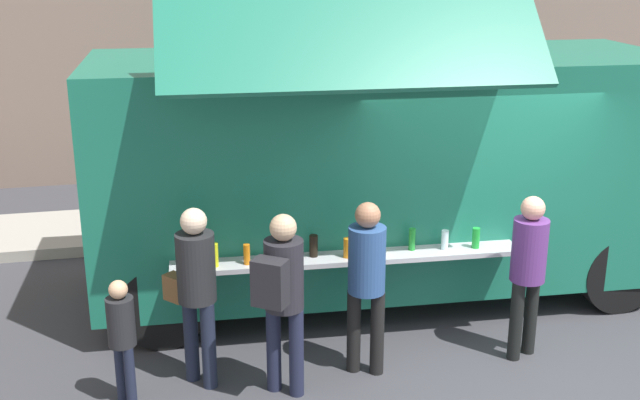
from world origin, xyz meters
TOP-DOWN VIEW (x-y plane):
  - ground_plane at (0.00, 0.00)m, footprint 60.00×60.00m
  - curb_strip at (-4.70, 4.45)m, footprint 28.00×1.60m
  - food_truck_main at (-0.70, 1.83)m, footprint 6.46×3.18m
  - trash_bin at (2.93, 4.15)m, footprint 0.60×0.60m
  - customer_front_ordering at (-1.36, 0.05)m, footprint 0.35×0.35m
  - customer_mid_with_backpack at (-2.19, -0.18)m, footprint 0.50×0.55m
  - customer_rear_waiting at (-2.92, 0.19)m, footprint 0.48×0.51m
  - customer_extra_browsing at (0.24, 0.03)m, footprint 0.34×0.34m
  - child_near_queue at (-3.58, -0.04)m, footprint 0.24×0.24m

SIDE VIEW (x-z plane):
  - ground_plane at x=0.00m, z-range 0.00..0.00m
  - curb_strip at x=-4.70m, z-range 0.00..0.15m
  - trash_bin at x=2.93m, z-range 0.00..0.92m
  - child_near_queue at x=-3.58m, z-range 0.12..1.31m
  - customer_extra_browsing at x=0.24m, z-range 0.16..1.83m
  - customer_front_ordering at x=-1.36m, z-range 0.17..1.87m
  - customer_rear_waiting at x=-2.92m, z-range 0.16..1.88m
  - customer_mid_with_backpack at x=-2.19m, z-range 0.19..1.91m
  - food_truck_main at x=-0.70m, z-range -0.24..3.28m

